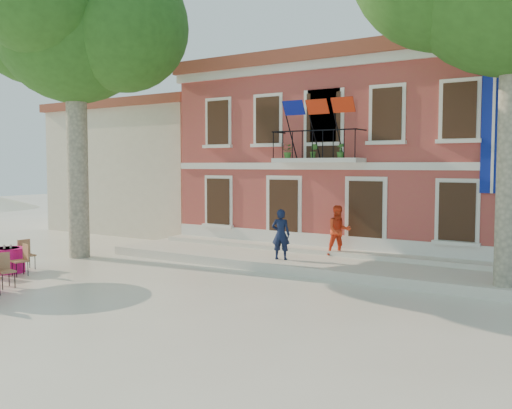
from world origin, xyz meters
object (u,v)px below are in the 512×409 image
(plane_tree_west, at_px, (75,24))
(pedestrian_orange, at_px, (339,231))
(pedestrian_navy, at_px, (281,234))
(cafe_table_3, at_px, (4,259))
(cafe_table_2, at_px, (11,259))

(plane_tree_west, relative_size, pedestrian_orange, 6.67)
(pedestrian_navy, xyz_separation_m, cafe_table_3, (-6.81, -5.31, -0.69))
(plane_tree_west, height_order, cafe_table_3, plane_tree_west)
(pedestrian_navy, height_order, cafe_table_2, pedestrian_navy)
(pedestrian_orange, height_order, cafe_table_3, pedestrian_orange)
(plane_tree_west, bearing_deg, cafe_table_3, -81.68)
(cafe_table_2, distance_m, cafe_table_3, 0.19)
(pedestrian_navy, bearing_deg, plane_tree_west, -1.27)
(plane_tree_west, xyz_separation_m, cafe_table_2, (0.60, -3.14, -7.89))
(pedestrian_orange, relative_size, cafe_table_3, 0.86)
(pedestrian_navy, bearing_deg, cafe_table_2, 20.90)
(plane_tree_west, relative_size, cafe_table_3, 5.77)
(cafe_table_3, bearing_deg, cafe_table_2, 50.62)
(cafe_table_2, bearing_deg, pedestrian_navy, 37.65)
(pedestrian_navy, height_order, pedestrian_orange, pedestrian_orange)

